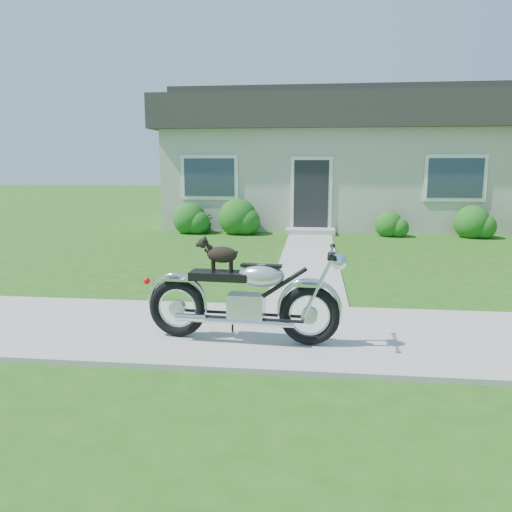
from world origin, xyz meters
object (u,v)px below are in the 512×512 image
Objects in this scene: potted_plant_left at (204,221)px; motorcycle_with_dog at (246,297)px; house at (356,159)px; potted_plant_right at (393,224)px.

potted_plant_left is 9.27m from motorcycle_with_dog.
house reaches higher than potted_plant_right.
house is 19.09× the size of potted_plant_right.
potted_plant_right is at bearing 75.69° from motorcycle_with_dog.
potted_plant_right is at bearing -76.75° from house.
house is 6.02m from potted_plant_left.
potted_plant_left is at bearing 109.33° from motorcycle_with_dog.
potted_plant_right is 9.42m from motorcycle_with_dog.
motorcycle_with_dog is at bearing -99.85° from house.
potted_plant_right is (0.81, -3.44, -1.83)m from house.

